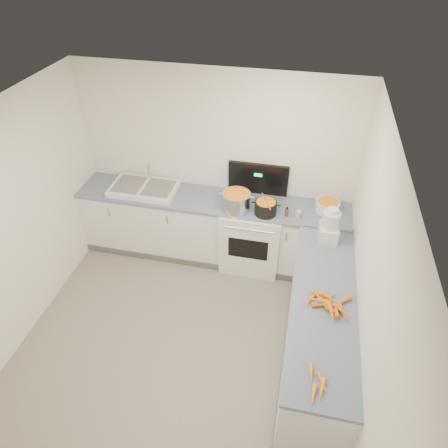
% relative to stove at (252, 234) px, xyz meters
% --- Properties ---
extents(floor, '(3.50, 4.00, 0.00)m').
position_rel_stove_xyz_m(floor, '(-0.55, -1.69, -0.47)').
color(floor, gray).
rests_on(floor, ground).
extents(ceiling, '(3.50, 4.00, 0.00)m').
position_rel_stove_xyz_m(ceiling, '(-0.55, -1.69, 2.03)').
color(ceiling, white).
rests_on(ceiling, ground).
extents(wall_back, '(3.50, 0.00, 2.50)m').
position_rel_stove_xyz_m(wall_back, '(-0.55, 0.31, 0.78)').
color(wall_back, white).
rests_on(wall_back, ground).
extents(wall_right, '(0.00, 4.00, 2.50)m').
position_rel_stove_xyz_m(wall_right, '(1.20, -1.69, 0.78)').
color(wall_right, white).
rests_on(wall_right, ground).
extents(counter_back, '(3.50, 0.62, 0.94)m').
position_rel_stove_xyz_m(counter_back, '(-0.55, 0.01, -0.00)').
color(counter_back, white).
rests_on(counter_back, ground).
extents(counter_right, '(0.62, 2.20, 0.94)m').
position_rel_stove_xyz_m(counter_right, '(0.90, -1.39, -0.00)').
color(counter_right, white).
rests_on(counter_right, ground).
extents(stove, '(0.76, 0.65, 1.36)m').
position_rel_stove_xyz_m(stove, '(0.00, 0.00, 0.00)').
color(stove, white).
rests_on(stove, ground).
extents(sink, '(0.86, 0.52, 0.31)m').
position_rel_stove_xyz_m(sink, '(-1.45, 0.02, 0.50)').
color(sink, white).
rests_on(sink, counter_back).
extents(steel_pot, '(0.46, 0.46, 0.25)m').
position_rel_stove_xyz_m(steel_pot, '(-0.20, -0.13, 0.57)').
color(steel_pot, silver).
rests_on(steel_pot, stove).
extents(black_pot, '(0.34, 0.34, 0.19)m').
position_rel_stove_xyz_m(black_pot, '(0.16, -0.14, 0.54)').
color(black_pot, black).
rests_on(black_pot, stove).
extents(wooden_spoon, '(0.16, 0.32, 0.01)m').
position_rel_stove_xyz_m(wooden_spoon, '(0.16, -0.14, 0.65)').
color(wooden_spoon, '#AD7A47').
rests_on(wooden_spoon, black_pot).
extents(mixing_bowl, '(0.34, 0.34, 0.13)m').
position_rel_stove_xyz_m(mixing_bowl, '(0.89, 0.08, 0.53)').
color(mixing_bowl, white).
rests_on(mixing_bowl, counter_back).
extents(extract_bottle, '(0.04, 0.04, 0.11)m').
position_rel_stove_xyz_m(extract_bottle, '(0.42, -0.14, 0.52)').
color(extract_bottle, '#593319').
rests_on(extract_bottle, counter_back).
extents(spice_jar, '(0.05, 0.05, 0.08)m').
position_rel_stove_xyz_m(spice_jar, '(0.56, -0.14, 0.51)').
color(spice_jar, '#E5B266').
rests_on(spice_jar, counter_back).
extents(food_processor, '(0.22, 0.26, 0.41)m').
position_rel_stove_xyz_m(food_processor, '(0.90, -0.46, 0.64)').
color(food_processor, white).
rests_on(food_processor, counter_right).
extents(carrot_pile, '(0.44, 0.39, 0.09)m').
position_rel_stove_xyz_m(carrot_pile, '(0.93, -1.44, 0.50)').
color(carrot_pile, orange).
rests_on(carrot_pile, counter_right).
extents(peeled_carrots, '(0.16, 0.35, 0.04)m').
position_rel_stove_xyz_m(peeled_carrots, '(0.86, -2.27, 0.49)').
color(peeled_carrots, orange).
rests_on(peeled_carrots, counter_right).
extents(peelings, '(0.20, 0.27, 0.01)m').
position_rel_stove_xyz_m(peelings, '(-1.68, 0.02, 0.54)').
color(peelings, tan).
rests_on(peelings, sink).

